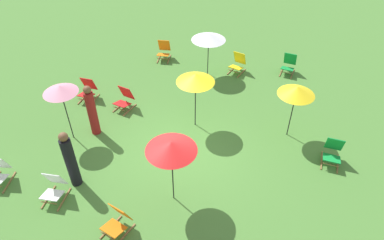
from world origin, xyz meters
TOP-DOWN VIEW (x-y plane):
  - ground_plane at (0.00, 0.00)m, footprint 40.00×40.00m
  - deckchair_1 at (2.44, 5.84)m, footprint 0.54×0.80m
  - deckchair_2 at (4.22, 1.27)m, footprint 0.48×0.76m
  - deckchair_3 at (-2.61, 1.68)m, footprint 0.60×0.83m
  - deckchair_4 at (-2.64, 5.30)m, footprint 0.61×0.84m
  - deckchair_5 at (-2.52, -2.39)m, footprint 0.59×0.82m
  - deckchair_6 at (-4.09, 1.74)m, footprint 0.51×0.78m
  - deckchair_7 at (-0.50, -2.76)m, footprint 0.64×0.85m
  - deckchair_8 at (0.52, 5.27)m, footprint 0.64×0.85m
  - umbrella_0 at (-3.45, -0.23)m, footprint 1.00×1.00m
  - umbrella_1 at (-0.02, 1.59)m, footprint 1.17×1.17m
  - umbrella_2 at (0.39, -1.43)m, footprint 1.23×1.23m
  - umbrella_3 at (-0.55, 4.73)m, footprint 1.28×1.28m
  - umbrella_4 at (2.89, 2.07)m, footprint 1.08×1.08m
  - person_0 at (-2.90, 0.22)m, footprint 0.35×0.35m
  - person_1 at (-2.31, -1.80)m, footprint 0.38×0.38m

SIDE VIEW (x-z plane):
  - ground_plane at x=0.00m, z-range 0.00..0.00m
  - deckchair_1 at x=2.44m, z-range -0.05..0.79m
  - deckchair_2 at x=4.22m, z-range -0.05..0.79m
  - deckchair_3 at x=-2.61m, z-range -0.05..0.79m
  - deckchair_4 at x=-2.64m, z-range -0.05..0.79m
  - deckchair_5 at x=-2.52m, z-range -0.05..0.79m
  - deckchair_6 at x=-4.09m, z-range -0.05..0.79m
  - deckchair_7 at x=-0.50m, z-range -0.05..0.79m
  - deckchair_8 at x=0.52m, z-range -0.05..0.79m
  - person_0 at x=-2.90m, z-range -0.03..1.73m
  - person_1 at x=-2.31m, z-range -0.03..1.77m
  - umbrella_3 at x=-0.55m, z-range 0.74..2.49m
  - umbrella_4 at x=2.89m, z-range 0.77..2.60m
  - umbrella_1 at x=-0.02m, z-range 0.83..2.76m
  - umbrella_0 at x=-3.45m, z-range 0.85..2.79m
  - umbrella_2 at x=0.39m, z-range 0.86..2.85m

